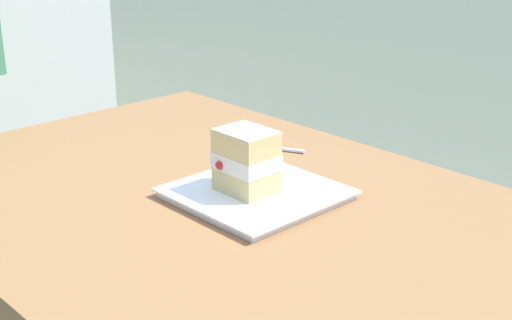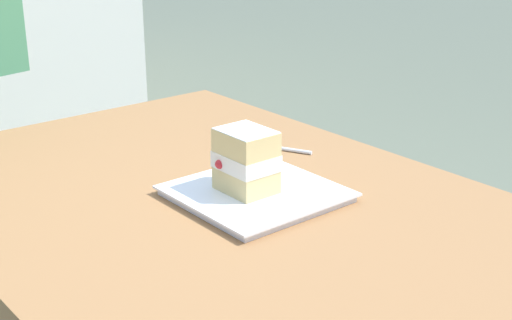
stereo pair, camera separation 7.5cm
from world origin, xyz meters
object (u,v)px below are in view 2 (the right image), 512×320
cake_slice (246,161)px  patio_table (223,263)px  dessert_plate (256,194)px  dessert_fork (267,146)px

cake_slice → patio_table: bearing=65.6°
patio_table → cake_slice: size_ratio=11.51×
dessert_plate → cake_slice: 0.06m
patio_table → cake_slice: cake_slice is taller
cake_slice → dessert_fork: 0.27m
patio_table → dessert_fork: (0.16, -0.24, 0.12)m
patio_table → dessert_fork: dessert_fork is taller
cake_slice → dessert_fork: (0.18, -0.20, -0.07)m
patio_table → dessert_plate: 0.14m
dessert_fork → patio_table: bearing=124.1°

